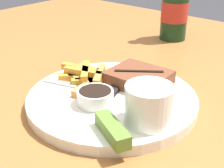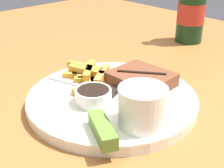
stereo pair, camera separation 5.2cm
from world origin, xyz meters
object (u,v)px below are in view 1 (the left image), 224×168
(coleslaw_cup, at_px, (149,102))
(dipping_sauce_cup, at_px, (94,96))
(dinner_plate, at_px, (112,99))
(pickle_spear, at_px, (112,130))
(steak_portion, at_px, (139,78))
(knife_utensil, at_px, (121,85))
(fork_utensil, at_px, (73,86))
(beer_bottle, at_px, (175,10))

(coleslaw_cup, distance_m, dipping_sauce_cup, 0.10)
(dinner_plate, xyz_separation_m, pickle_spear, (0.08, -0.09, 0.02))
(steak_portion, distance_m, knife_utensil, 0.04)
(dipping_sauce_cup, relative_size, pickle_spear, 0.76)
(coleslaw_cup, xyz_separation_m, knife_utensil, (-0.10, 0.06, -0.03))
(steak_portion, relative_size, coleslaw_cup, 1.52)
(fork_utensil, distance_m, beer_bottle, 0.41)
(dinner_plate, relative_size, pickle_spear, 3.74)
(steak_portion, xyz_separation_m, fork_utensil, (-0.08, -0.09, -0.01))
(dipping_sauce_cup, relative_size, fork_utensil, 0.45)
(pickle_spear, relative_size, knife_utensil, 0.48)
(dipping_sauce_cup, xyz_separation_m, fork_utensil, (-0.07, 0.02, -0.01))
(beer_bottle, bearing_deg, steak_portion, -69.82)
(coleslaw_cup, bearing_deg, dipping_sauce_cup, -173.64)
(dinner_plate, xyz_separation_m, knife_utensil, (-0.01, 0.03, 0.01))
(dinner_plate, xyz_separation_m, fork_utensil, (-0.07, -0.02, 0.01))
(coleslaw_cup, relative_size, fork_utensil, 0.53)
(fork_utensil, bearing_deg, steak_portion, 29.04)
(pickle_spear, xyz_separation_m, fork_utensil, (-0.15, 0.07, -0.01))
(beer_bottle, bearing_deg, dinner_plate, -74.28)
(dinner_plate, height_order, coleslaw_cup, coleslaw_cup)
(coleslaw_cup, xyz_separation_m, fork_utensil, (-0.17, 0.01, -0.03))
(dinner_plate, distance_m, steak_portion, 0.07)
(pickle_spear, distance_m, beer_bottle, 0.51)
(dipping_sauce_cup, bearing_deg, steak_portion, 83.33)
(dinner_plate, height_order, steak_portion, steak_portion)
(knife_utensil, height_order, beer_bottle, beer_bottle)
(fork_utensil, bearing_deg, knife_utensil, 24.12)
(steak_portion, bearing_deg, knife_utensil, -121.50)
(steak_portion, bearing_deg, coleslaw_cup, -47.73)
(coleslaw_cup, bearing_deg, knife_utensil, 147.89)
(beer_bottle, bearing_deg, dipping_sauce_cup, -76.05)
(dipping_sauce_cup, bearing_deg, pickle_spear, -31.57)
(coleslaw_cup, height_order, knife_utensil, coleslaw_cup)
(dipping_sauce_cup, bearing_deg, fork_utensil, 164.74)
(steak_portion, distance_m, coleslaw_cup, 0.13)
(dipping_sauce_cup, distance_m, beer_bottle, 0.44)
(dinner_plate, bearing_deg, fork_utensil, -163.01)
(coleslaw_cup, xyz_separation_m, dipping_sauce_cup, (-0.10, -0.01, -0.02))
(pickle_spear, xyz_separation_m, beer_bottle, (-0.19, 0.48, 0.05))
(dinner_plate, xyz_separation_m, steak_portion, (0.01, 0.06, 0.02))
(fork_utensil, xyz_separation_m, beer_bottle, (-0.04, 0.41, 0.06))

